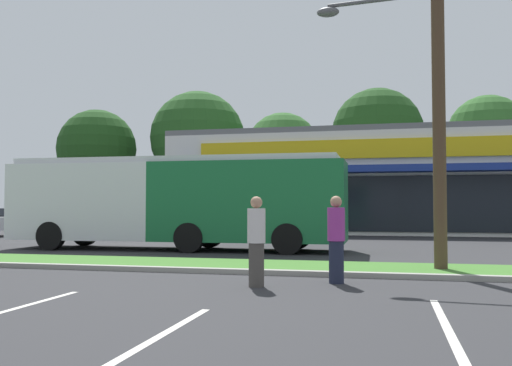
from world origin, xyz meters
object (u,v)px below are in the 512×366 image
utility_pole (431,64)px  pedestrian_near_bench (256,241)px  pedestrian_by_pole (336,239)px  city_bus (176,200)px  car_0 (216,223)px

utility_pole → pedestrian_near_bench: (-3.50, -2.97, -4.00)m
utility_pole → pedestrian_by_pole: 4.97m
utility_pole → pedestrian_near_bench: 6.09m
city_bus → car_0: (-0.24, 5.64, -1.02)m
utility_pole → city_bus: (-8.36, 5.21, -3.11)m
car_0 → pedestrian_near_bench: pedestrian_near_bench is taller
utility_pole → pedestrian_near_bench: utility_pole is taller
pedestrian_near_bench → city_bus: bearing=-122.5°
city_bus → car_0: city_bus is taller
car_0 → pedestrian_by_pole: size_ratio=2.70×
car_0 → pedestrian_by_pole: pedestrian_by_pole is taller
city_bus → pedestrian_near_bench: (4.86, -8.18, -0.89)m
pedestrian_by_pole → car_0: bearing=-20.0°
utility_pole → car_0: 14.45m
utility_pole → pedestrian_near_bench: bearing=-139.7°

